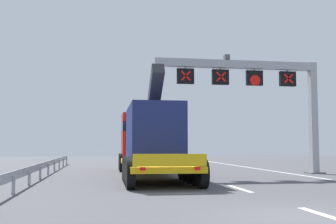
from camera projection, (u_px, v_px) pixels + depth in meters
The scene contains 6 objects.
ground at pixel (306, 218), 9.34m from camera, with size 112.00×112.00×0.00m, color #4C4C51.
lane_markings at pixel (160, 164), 36.59m from camera, with size 0.20×69.79×0.01m.
edge_line_right at pixel (306, 176), 22.13m from camera, with size 0.20×63.00×0.01m, color silver.
overhead_lane_gantry at pixel (260, 84), 24.09m from camera, with size 9.84×0.90×6.79m.
heavy_haul_truck_yellow at pixel (148, 139), 22.95m from camera, with size 3.17×14.09×5.30m.
guardrail_left at pixel (44, 166), 21.45m from camera, with size 0.13×30.91×0.76m.
Camera 1 is at (-4.57, -8.89, 1.62)m, focal length 44.65 mm.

